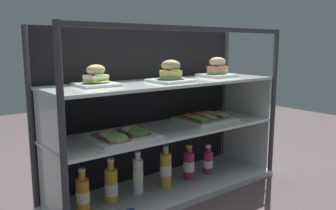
% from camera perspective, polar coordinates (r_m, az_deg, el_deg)
% --- Properties ---
extents(ground_plane, '(6.00, 6.00, 0.02)m').
position_cam_1_polar(ground_plane, '(2.10, 0.00, -14.34)').
color(ground_plane, '#4A3D3F').
rests_on(ground_plane, ground).
extents(case_base_deck, '(1.42, 0.45, 0.04)m').
position_cam_1_polar(case_base_deck, '(2.09, 0.00, -13.64)').
color(case_base_deck, '#B2B5BB').
rests_on(case_base_deck, ground).
extents(case_frame, '(1.42, 0.45, 0.95)m').
position_cam_1_polar(case_frame, '(2.06, -2.43, 0.36)').
color(case_frame, '#333338').
rests_on(case_frame, ground).
extents(riser_lower_tier, '(1.36, 0.39, 0.33)m').
position_cam_1_polar(riser_lower_tier, '(2.02, 0.00, -8.85)').
color(riser_lower_tier, silver).
rests_on(riser_lower_tier, case_base_deck).
extents(shelf_lower_glass, '(1.37, 0.40, 0.02)m').
position_cam_1_polar(shelf_lower_glass, '(1.98, 0.00, -4.07)').
color(shelf_lower_glass, silver).
rests_on(shelf_lower_glass, riser_lower_tier).
extents(riser_upper_tier, '(1.36, 0.39, 0.25)m').
position_cam_1_polar(riser_upper_tier, '(1.95, 0.00, -0.22)').
color(riser_upper_tier, silver).
rests_on(riser_upper_tier, shelf_lower_glass).
extents(shelf_upper_glass, '(1.37, 0.40, 0.02)m').
position_cam_1_polar(shelf_upper_glass, '(1.93, 0.00, 3.72)').
color(shelf_upper_glass, silver).
rests_on(shelf_upper_glass, riser_upper_tier).
extents(plated_roll_sandwich_near_right_corner, '(0.19, 0.19, 0.11)m').
position_cam_1_polar(plated_roll_sandwich_near_right_corner, '(1.74, -11.79, 4.30)').
color(plated_roll_sandwich_near_right_corner, white).
rests_on(plated_roll_sandwich_near_right_corner, shelf_upper_glass).
extents(plated_roll_sandwich_far_right, '(0.21, 0.21, 0.12)m').
position_cam_1_polar(plated_roll_sandwich_far_right, '(1.89, 0.47, 5.06)').
color(plated_roll_sandwich_far_right, white).
rests_on(plated_roll_sandwich_far_right, shelf_upper_glass).
extents(plated_roll_sandwich_right_of_center, '(0.20, 0.20, 0.12)m').
position_cam_1_polar(plated_roll_sandwich_right_of_center, '(2.23, 8.15, 5.74)').
color(plated_roll_sandwich_right_of_center, white).
rests_on(plated_roll_sandwich_right_of_center, shelf_upper_glass).
extents(open_sandwich_tray_left_of_center, '(0.34, 0.29, 0.06)m').
position_cam_1_polar(open_sandwich_tray_left_of_center, '(1.78, -7.59, -4.92)').
color(open_sandwich_tray_left_of_center, white).
rests_on(open_sandwich_tray_left_of_center, shelf_lower_glass).
extents(open_sandwich_tray_right_of_center, '(0.34, 0.29, 0.06)m').
position_cam_1_polar(open_sandwich_tray_right_of_center, '(2.18, 6.14, -2.06)').
color(open_sandwich_tray_right_of_center, white).
rests_on(open_sandwich_tray_right_of_center, shelf_lower_glass).
extents(juice_bottle_tucked_behind, '(0.07, 0.07, 0.22)m').
position_cam_1_polar(juice_bottle_tucked_behind, '(1.80, -13.92, -14.20)').
color(juice_bottle_tucked_behind, orange).
rests_on(juice_bottle_tucked_behind, case_base_deck).
extents(juice_bottle_back_center, '(0.07, 0.07, 0.23)m').
position_cam_1_polar(juice_bottle_back_center, '(1.89, -9.36, -12.93)').
color(juice_bottle_back_center, gold).
rests_on(juice_bottle_back_center, case_base_deck).
extents(juice_bottle_back_left, '(0.06, 0.06, 0.24)m').
position_cam_1_polar(juice_bottle_back_left, '(1.96, -4.97, -11.49)').
color(juice_bottle_back_left, white).
rests_on(juice_bottle_back_left, case_base_deck).
extents(juice_bottle_near_post, '(0.07, 0.07, 0.25)m').
position_cam_1_polar(juice_bottle_near_post, '(2.03, -0.37, -10.57)').
color(juice_bottle_near_post, gold).
rests_on(juice_bottle_near_post, case_base_deck).
extents(juice_bottle_front_right_end, '(0.07, 0.07, 0.21)m').
position_cam_1_polar(juice_bottle_front_right_end, '(2.16, 3.47, -9.83)').
color(juice_bottle_front_right_end, '#972746').
rests_on(juice_bottle_front_right_end, case_base_deck).
extents(juice_bottle_front_second, '(0.06, 0.06, 0.18)m').
position_cam_1_polar(juice_bottle_front_second, '(2.27, 6.61, -9.30)').
color(juice_bottle_front_second, '#9D294B').
rests_on(juice_bottle_front_second, case_base_deck).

